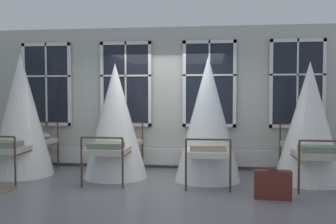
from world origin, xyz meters
TOP-DOWN VIEW (x-y plane):
  - ground at (0.00, 0.00)m, footprint 19.69×19.69m
  - back_wall_with_windows at (0.00, 1.38)m, footprint 10.84×0.10m
  - window_bank at (-0.00, 1.26)m, footprint 6.67×0.10m
  - cot_first at (-2.81, 0.20)m, footprint 1.25×1.84m
  - cot_second at (-0.90, 0.25)m, footprint 1.25×1.84m
  - cot_third at (0.90, 0.20)m, footprint 1.25×1.85m
  - cot_fourth at (2.76, 0.23)m, footprint 1.25×1.84m
  - suitcase_dark at (1.91, -1.02)m, footprint 0.58×0.26m

SIDE VIEW (x-z plane):
  - ground at x=0.00m, z-range 0.00..0.00m
  - suitcase_dark at x=1.91m, z-range -0.01..0.46m
  - cot_fourth at x=2.76m, z-range -0.03..2.20m
  - cot_second at x=-0.90m, z-range -0.03..2.20m
  - window_bank at x=0.00m, z-range -0.23..2.49m
  - cot_third at x=0.90m, z-range -0.03..2.30m
  - cot_first at x=-2.81m, z-range -0.03..2.42m
  - back_wall_with_windows at x=0.00m, z-range 0.00..3.10m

